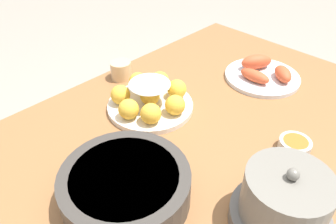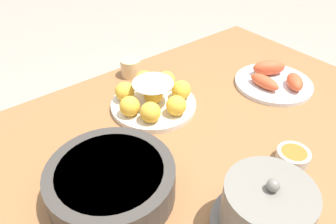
% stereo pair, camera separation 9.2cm
% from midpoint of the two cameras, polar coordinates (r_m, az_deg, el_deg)
% --- Properties ---
extents(dining_table, '(1.42, 0.90, 0.75)m').
position_cam_midpoint_polar(dining_table, '(0.96, 0.49, -9.21)').
color(dining_table, '#936038').
rests_on(dining_table, ground_plane).
extents(cake_plate, '(0.26, 0.26, 0.10)m').
position_cam_midpoint_polar(cake_plate, '(0.99, -5.81, 2.33)').
color(cake_plate, silver).
rests_on(cake_plate, dining_table).
extents(serving_bowl, '(0.28, 0.28, 0.08)m').
position_cam_midpoint_polar(serving_bowl, '(0.74, -11.07, -12.68)').
color(serving_bowl, '#3D3833').
rests_on(serving_bowl, dining_table).
extents(sauce_bowl, '(0.08, 0.08, 0.03)m').
position_cam_midpoint_polar(sauce_bowl, '(0.90, 18.48, -5.63)').
color(sauce_bowl, beige).
rests_on(sauce_bowl, dining_table).
extents(seafood_platter, '(0.26, 0.26, 0.07)m').
position_cam_midpoint_polar(seafood_platter, '(1.17, 14.00, 6.47)').
color(seafood_platter, silver).
rests_on(seafood_platter, dining_table).
extents(cup_near, '(0.07, 0.07, 0.06)m').
position_cam_midpoint_polar(cup_near, '(1.16, -10.48, 7.11)').
color(cup_near, '#DBB27F').
rests_on(cup_near, dining_table).
extents(warming_pot, '(0.20, 0.20, 0.16)m').
position_cam_midpoint_polar(warming_pot, '(0.69, 15.77, -15.31)').
color(warming_pot, '#66605B').
rests_on(warming_pot, dining_table).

